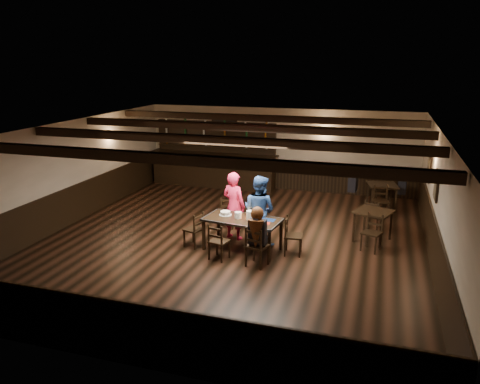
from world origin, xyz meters
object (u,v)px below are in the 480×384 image
(bar_counter, at_px, (214,165))
(woman_pink, at_px, (234,206))
(chair_near_left, at_px, (217,239))
(man_blue, at_px, (259,210))
(chair_near_right, at_px, (255,244))
(dining_table, at_px, (242,222))
(cake, at_px, (225,213))

(bar_counter, bearing_deg, woman_pink, -64.29)
(chair_near_left, height_order, man_blue, man_blue)
(chair_near_right, bearing_deg, bar_counter, 117.54)
(chair_near_right, bearing_deg, chair_near_left, 173.43)
(dining_table, height_order, chair_near_right, chair_near_right)
(chair_near_left, relative_size, man_blue, 0.49)
(chair_near_right, xyz_separation_m, bar_counter, (-3.13, 6.00, 0.21))
(man_blue, xyz_separation_m, bar_counter, (-2.87, 4.73, -0.11))
(chair_near_left, relative_size, chair_near_right, 0.93)
(dining_table, relative_size, man_blue, 1.09)
(dining_table, xyz_separation_m, cake, (-0.45, 0.13, 0.11))
(chair_near_right, height_order, bar_counter, bar_counter)
(chair_near_left, bearing_deg, chair_near_right, -6.57)
(chair_near_left, xyz_separation_m, cake, (-0.10, 0.85, 0.31))
(chair_near_right, xyz_separation_m, woman_pink, (-0.94, 1.45, 0.31))
(woman_pink, xyz_separation_m, cake, (-0.04, -0.51, -0.04))
(cake, height_order, bar_counter, bar_counter)
(chair_near_left, height_order, bar_counter, bar_counter)
(dining_table, bearing_deg, woman_pink, 122.57)
(bar_counter, bearing_deg, chair_near_right, -62.46)
(cake, xyz_separation_m, bar_counter, (-2.15, 5.06, -0.07))
(dining_table, height_order, cake, cake)
(chair_near_right, distance_m, bar_counter, 6.77)
(cake, distance_m, bar_counter, 5.49)
(cake, bearing_deg, bar_counter, 113.02)
(man_blue, relative_size, cake, 5.77)
(chair_near_left, relative_size, bar_counter, 0.19)
(chair_near_left, xyz_separation_m, man_blue, (0.62, 1.17, 0.35))
(woman_pink, bearing_deg, cake, 102.01)
(woman_pink, xyz_separation_m, man_blue, (0.68, -0.18, 0.00))
(chair_near_left, xyz_separation_m, bar_counter, (-2.25, 5.90, 0.24))
(woman_pink, xyz_separation_m, bar_counter, (-2.19, 4.55, -0.10))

